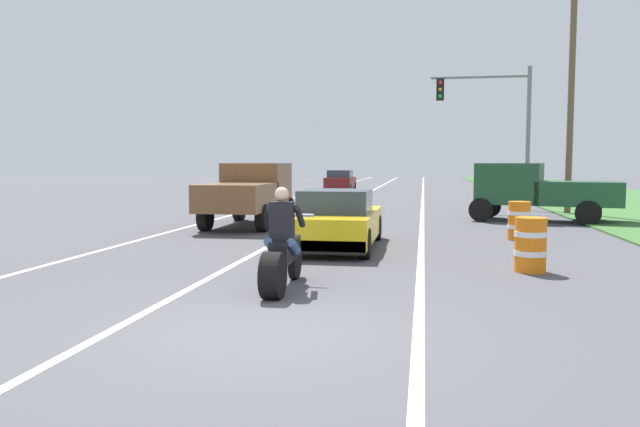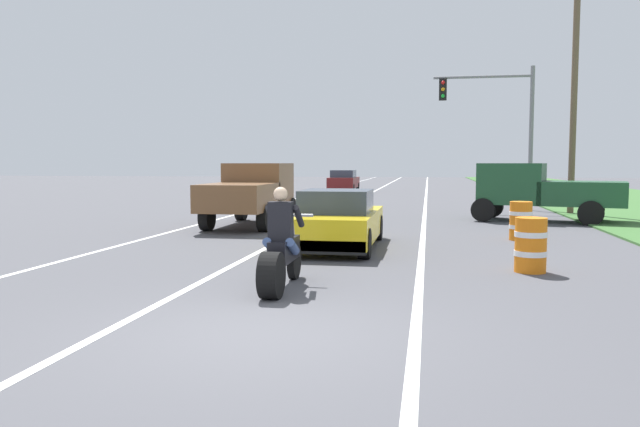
{
  "view_description": "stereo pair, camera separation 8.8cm",
  "coord_description": "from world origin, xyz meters",
  "px_view_note": "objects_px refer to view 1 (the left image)",
  "views": [
    {
      "loc": [
        1.84,
        -6.87,
        1.99
      ],
      "look_at": [
        -0.16,
        4.93,
        1.0
      ],
      "focal_mm": 34.41,
      "sensor_mm": 36.0,
      "label": 1
    },
    {
      "loc": [
        1.92,
        -6.85,
        1.99
      ],
      "look_at": [
        -0.16,
        4.93,
        1.0
      ],
      "focal_mm": 34.41,
      "sensor_mm": 36.0,
      "label": 2
    }
  ],
  "objects_px": {
    "pickup_truck_right_shoulder_dark_green": "(538,189)",
    "construction_barrel_mid": "(519,221)",
    "distant_car_far_ahead": "(340,181)",
    "pickup_truck_left_lane_brown": "(249,191)",
    "construction_barrel_nearest": "(530,244)",
    "motorcycle_with_rider": "(282,253)",
    "sports_car_yellow": "(337,221)",
    "traffic_light_mast_near": "(498,116)"
  },
  "relations": [
    {
      "from": "motorcycle_with_rider",
      "to": "construction_barrel_mid",
      "type": "relative_size",
      "value": 2.21
    },
    {
      "from": "construction_barrel_nearest",
      "to": "distant_car_far_ahead",
      "type": "relative_size",
      "value": 0.25
    },
    {
      "from": "traffic_light_mast_near",
      "to": "construction_barrel_nearest",
      "type": "xyz_separation_m",
      "value": [
        -1.11,
        -15.31,
        -3.46
      ]
    },
    {
      "from": "distant_car_far_ahead",
      "to": "pickup_truck_right_shoulder_dark_green",
      "type": "bearing_deg",
      "value": -64.8
    },
    {
      "from": "motorcycle_with_rider",
      "to": "pickup_truck_right_shoulder_dark_green",
      "type": "xyz_separation_m",
      "value": [
        6.0,
        12.58,
        0.51
      ]
    },
    {
      "from": "traffic_light_mast_near",
      "to": "distant_car_far_ahead",
      "type": "height_order",
      "value": "traffic_light_mast_near"
    },
    {
      "from": "construction_barrel_mid",
      "to": "distant_car_far_ahead",
      "type": "relative_size",
      "value": 0.25
    },
    {
      "from": "sports_car_yellow",
      "to": "distant_car_far_ahead",
      "type": "bearing_deg",
      "value": 97.53
    },
    {
      "from": "pickup_truck_left_lane_brown",
      "to": "traffic_light_mast_near",
      "type": "xyz_separation_m",
      "value": [
        8.49,
        8.18,
        2.86
      ]
    },
    {
      "from": "sports_car_yellow",
      "to": "construction_barrel_nearest",
      "type": "bearing_deg",
      "value": -32.98
    },
    {
      "from": "pickup_truck_right_shoulder_dark_green",
      "to": "construction_barrel_mid",
      "type": "distance_m",
      "value": 5.63
    },
    {
      "from": "motorcycle_with_rider",
      "to": "traffic_light_mast_near",
      "type": "distance_m",
      "value": 18.73
    },
    {
      "from": "pickup_truck_right_shoulder_dark_green",
      "to": "traffic_light_mast_near",
      "type": "distance_m",
      "value": 5.89
    },
    {
      "from": "motorcycle_with_rider",
      "to": "construction_barrel_mid",
      "type": "bearing_deg",
      "value": 57.26
    },
    {
      "from": "pickup_truck_left_lane_brown",
      "to": "distant_car_far_ahead",
      "type": "height_order",
      "value": "pickup_truck_left_lane_brown"
    },
    {
      "from": "sports_car_yellow",
      "to": "traffic_light_mast_near",
      "type": "xyz_separation_m",
      "value": [
        5.04,
        12.76,
        3.34
      ]
    },
    {
      "from": "pickup_truck_right_shoulder_dark_green",
      "to": "distant_car_far_ahead",
      "type": "bearing_deg",
      "value": 115.2
    },
    {
      "from": "pickup_truck_left_lane_brown",
      "to": "construction_barrel_mid",
      "type": "bearing_deg",
      "value": -16.44
    },
    {
      "from": "pickup_truck_left_lane_brown",
      "to": "construction_barrel_nearest",
      "type": "bearing_deg",
      "value": -44.02
    },
    {
      "from": "pickup_truck_left_lane_brown",
      "to": "distant_car_far_ahead",
      "type": "distance_m",
      "value": 23.34
    },
    {
      "from": "pickup_truck_left_lane_brown",
      "to": "distant_car_far_ahead",
      "type": "bearing_deg",
      "value": 90.6
    },
    {
      "from": "pickup_truck_right_shoulder_dark_green",
      "to": "construction_barrel_mid",
      "type": "relative_size",
      "value": 5.14
    },
    {
      "from": "motorcycle_with_rider",
      "to": "construction_barrel_nearest",
      "type": "xyz_separation_m",
      "value": [
        4.1,
        2.36,
        -0.09
      ]
    },
    {
      "from": "sports_car_yellow",
      "to": "pickup_truck_right_shoulder_dark_green",
      "type": "relative_size",
      "value": 0.84
    },
    {
      "from": "pickup_truck_left_lane_brown",
      "to": "sports_car_yellow",
      "type": "bearing_deg",
      "value": -53.04
    },
    {
      "from": "construction_barrel_mid",
      "to": "distant_car_far_ahead",
      "type": "distance_m",
      "value": 26.92
    },
    {
      "from": "distant_car_far_ahead",
      "to": "traffic_light_mast_near",
      "type": "bearing_deg",
      "value": -60.05
    },
    {
      "from": "construction_barrel_mid",
      "to": "distant_car_far_ahead",
      "type": "xyz_separation_m",
      "value": [
        -8.13,
        25.66,
        0.27
      ]
    },
    {
      "from": "motorcycle_with_rider",
      "to": "distant_car_far_ahead",
      "type": "bearing_deg",
      "value": 96.13
    },
    {
      "from": "pickup_truck_left_lane_brown",
      "to": "construction_barrel_mid",
      "type": "xyz_separation_m",
      "value": [
        7.89,
        -2.33,
        -0.6
      ]
    },
    {
      "from": "pickup_truck_right_shoulder_dark_green",
      "to": "distant_car_far_ahead",
      "type": "relative_size",
      "value": 1.29
    },
    {
      "from": "sports_car_yellow",
      "to": "pickup_truck_left_lane_brown",
      "type": "xyz_separation_m",
      "value": [
        -3.44,
        4.58,
        0.48
      ]
    },
    {
      "from": "traffic_light_mast_near",
      "to": "construction_barrel_mid",
      "type": "height_order",
      "value": "traffic_light_mast_near"
    },
    {
      "from": "sports_car_yellow",
      "to": "pickup_truck_left_lane_brown",
      "type": "bearing_deg",
      "value": 126.96
    },
    {
      "from": "construction_barrel_nearest",
      "to": "traffic_light_mast_near",
      "type": "bearing_deg",
      "value": 85.87
    },
    {
      "from": "motorcycle_with_rider",
      "to": "construction_barrel_nearest",
      "type": "distance_m",
      "value": 4.73
    },
    {
      "from": "construction_barrel_mid",
      "to": "pickup_truck_right_shoulder_dark_green",
      "type": "bearing_deg",
      "value": 75.6
    },
    {
      "from": "motorcycle_with_rider",
      "to": "sports_car_yellow",
      "type": "xyz_separation_m",
      "value": [
        0.16,
        4.92,
        0.04
      ]
    },
    {
      "from": "sports_car_yellow",
      "to": "pickup_truck_left_lane_brown",
      "type": "height_order",
      "value": "pickup_truck_left_lane_brown"
    },
    {
      "from": "sports_car_yellow",
      "to": "traffic_light_mast_near",
      "type": "bearing_deg",
      "value": 68.43
    },
    {
      "from": "motorcycle_with_rider",
      "to": "pickup_truck_left_lane_brown",
      "type": "height_order",
      "value": "pickup_truck_left_lane_brown"
    },
    {
      "from": "motorcycle_with_rider",
      "to": "construction_barrel_mid",
      "type": "distance_m",
      "value": 8.52
    }
  ]
}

